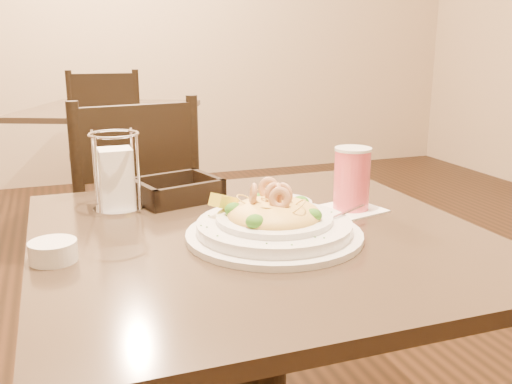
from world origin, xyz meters
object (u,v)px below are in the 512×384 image
object	(u,v)px
side_plate	(282,203)
dining_chair_near	(130,225)
butter_ramekin	(53,251)
pasta_bowl	(274,222)
main_table	(259,330)
bread_basket	(177,192)
dining_chair_far	(107,143)
napkin_caddy	(116,177)
drink_glass	(352,179)
background_table	(113,146)

from	to	relation	value
side_plate	dining_chair_near	bearing A→B (deg)	114.26
butter_ramekin	pasta_bowl	bearing A→B (deg)	-2.67
main_table	bread_basket	xyz separation A→B (m)	(-0.11, 0.30, 0.24)
dining_chair_far	dining_chair_near	bearing A→B (deg)	92.67
napkin_caddy	butter_ramekin	xyz separation A→B (m)	(-0.15, -0.28, -0.06)
bread_basket	napkin_caddy	world-z (taller)	napkin_caddy
pasta_bowl	dining_chair_far	bearing A→B (deg)	92.35
dining_chair_near	side_plate	size ratio (longest dim) A/B	6.50
pasta_bowl	napkin_caddy	size ratio (longest dim) A/B	2.12
napkin_caddy	bread_basket	bearing A→B (deg)	13.90
drink_glass	bread_basket	xyz separation A→B (m)	(-0.36, 0.22, -0.05)
bread_basket	pasta_bowl	bearing A→B (deg)	-70.10
pasta_bowl	drink_glass	distance (m)	0.27
background_table	side_plate	world-z (taller)	side_plate
main_table	dining_chair_near	size ratio (longest dim) A/B	0.97
dining_chair_far	napkin_caddy	distance (m)	2.18
dining_chair_far	pasta_bowl	world-z (taller)	dining_chair_far
dining_chair_near	napkin_caddy	world-z (taller)	dining_chair_near
main_table	pasta_bowl	size ratio (longest dim) A/B	2.33
pasta_bowl	napkin_caddy	bearing A→B (deg)	131.51
butter_ramekin	dining_chair_far	bearing A→B (deg)	82.67
drink_glass	butter_ramekin	world-z (taller)	drink_glass
drink_glass	butter_ramekin	bearing A→B (deg)	-171.23
dining_chair_near	side_plate	world-z (taller)	dining_chair_near
main_table	napkin_caddy	bearing A→B (deg)	134.37
side_plate	bread_basket	bearing A→B (deg)	150.55
dining_chair_near	dining_chair_far	bearing A→B (deg)	-101.21
side_plate	dining_chair_far	bearing A→B (deg)	95.21
pasta_bowl	napkin_caddy	world-z (taller)	napkin_caddy
background_table	drink_glass	xyz separation A→B (m)	(0.32, -2.24, 0.30)
pasta_bowl	main_table	bearing A→B (deg)	108.37
drink_glass	main_table	bearing A→B (deg)	-163.26
pasta_bowl	drink_glass	xyz separation A→B (m)	(0.24, 0.12, 0.04)
background_table	butter_ramekin	size ratio (longest dim) A/B	13.95
background_table	dining_chair_far	bearing A→B (deg)	102.64
bread_basket	background_table	bearing A→B (deg)	88.76
main_table	pasta_bowl	bearing A→B (deg)	-71.63
pasta_bowl	drink_glass	bearing A→B (deg)	26.69
dining_chair_near	dining_chair_far	xyz separation A→B (m)	(0.08, 1.61, 0.00)
pasta_bowl	side_plate	world-z (taller)	pasta_bowl
dining_chair_near	bread_basket	world-z (taller)	dining_chair_near
drink_glass	side_plate	xyz separation A→B (m)	(-0.13, 0.09, -0.07)
drink_glass	side_plate	size ratio (longest dim) A/B	1.10
background_table	dining_chair_far	size ratio (longest dim) A/B	1.27
bread_basket	dining_chair_far	bearing A→B (deg)	89.40
main_table	napkin_caddy	world-z (taller)	napkin_caddy
main_table	dining_chair_far	bearing A→B (deg)	92.04
main_table	drink_glass	xyz separation A→B (m)	(0.25, 0.08, 0.30)
main_table	background_table	bearing A→B (deg)	91.59
background_table	bread_basket	bearing A→B (deg)	-91.24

